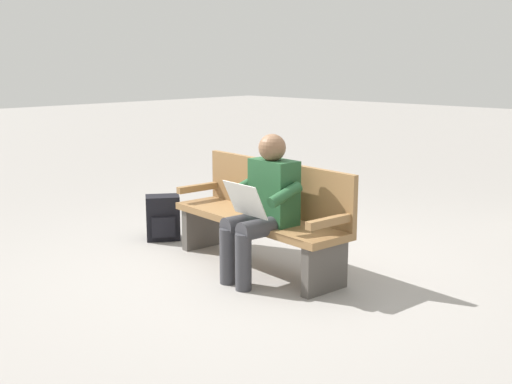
# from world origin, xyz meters

# --- Properties ---
(ground_plane) EXTENTS (40.00, 40.00, 0.00)m
(ground_plane) POSITION_xyz_m (0.00, 0.00, 0.00)
(ground_plane) COLOR gray
(bench_near) EXTENTS (1.84, 0.66, 0.90)m
(bench_near) POSITION_xyz_m (-0.01, -0.07, 0.46)
(bench_near) COLOR olive
(bench_near) RESTS_ON ground
(person_seated) EXTENTS (0.60, 0.60, 1.18)m
(person_seated) POSITION_xyz_m (-0.25, 0.19, 0.63)
(person_seated) COLOR #23512D
(person_seated) RESTS_ON ground
(backpack) EXTENTS (0.38, 0.40, 0.44)m
(backpack) POSITION_xyz_m (1.28, 0.03, 0.22)
(backpack) COLOR black
(backpack) RESTS_ON ground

